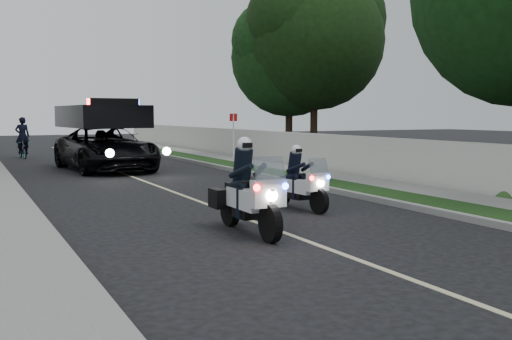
# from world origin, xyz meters

# --- Properties ---
(ground) EXTENTS (120.00, 120.00, 0.00)m
(ground) POSITION_xyz_m (0.00, 0.00, 0.00)
(ground) COLOR black
(ground) RESTS_ON ground
(curb_right) EXTENTS (0.20, 60.00, 0.15)m
(curb_right) POSITION_xyz_m (4.10, 10.00, 0.07)
(curb_right) COLOR gray
(curb_right) RESTS_ON ground
(grass_verge) EXTENTS (1.20, 60.00, 0.16)m
(grass_verge) POSITION_xyz_m (4.80, 10.00, 0.08)
(grass_verge) COLOR #193814
(grass_verge) RESTS_ON ground
(sidewalk_right) EXTENTS (1.40, 60.00, 0.16)m
(sidewalk_right) POSITION_xyz_m (6.10, 10.00, 0.08)
(sidewalk_right) COLOR gray
(sidewalk_right) RESTS_ON ground
(property_wall) EXTENTS (0.22, 60.00, 1.50)m
(property_wall) POSITION_xyz_m (7.10, 10.00, 0.75)
(property_wall) COLOR beige
(property_wall) RESTS_ON ground
(curb_left) EXTENTS (0.20, 60.00, 0.15)m
(curb_left) POSITION_xyz_m (-4.10, 10.00, 0.07)
(curb_left) COLOR gray
(curb_left) RESTS_ON ground
(lane_marking) EXTENTS (0.12, 50.00, 0.01)m
(lane_marking) POSITION_xyz_m (0.00, 10.00, 0.00)
(lane_marking) COLOR #BFB78C
(lane_marking) RESTS_ON ground
(police_moto_left) EXTENTS (0.77, 2.18, 1.85)m
(police_moto_left) POSITION_xyz_m (-0.64, 2.31, 0.00)
(police_moto_left) COLOR silver
(police_moto_left) RESTS_ON ground
(police_moto_right) EXTENTS (0.82, 1.88, 1.55)m
(police_moto_right) POSITION_xyz_m (1.69, 4.39, 0.00)
(police_moto_right) COLOR white
(police_moto_right) RESTS_ON ground
(police_suv) EXTENTS (3.42, 6.55, 3.08)m
(police_suv) POSITION_xyz_m (-0.31, 16.47, 0.00)
(police_suv) COLOR black
(police_suv) RESTS_ON ground
(bicycle) EXTENTS (0.76, 1.69, 0.86)m
(bicycle) POSITION_xyz_m (-2.72, 25.03, 0.00)
(bicycle) COLOR black
(bicycle) RESTS_ON ground
(cyclist) EXTENTS (0.71, 0.49, 1.92)m
(cyclist) POSITION_xyz_m (-2.72, 25.03, 0.00)
(cyclist) COLOR black
(cyclist) RESTS_ON ground
(sign_post) EXTENTS (0.45, 0.45, 2.37)m
(sign_post) POSITION_xyz_m (6.00, 17.95, 0.00)
(sign_post) COLOR red
(sign_post) RESTS_ON ground
(tree_right_c) EXTENTS (8.41, 8.41, 11.37)m
(tree_right_c) POSITION_xyz_m (10.22, 17.61, 0.00)
(tree_right_c) COLOR black
(tree_right_c) RESTS_ON ground
(tree_right_d) EXTENTS (6.54, 6.54, 9.88)m
(tree_right_d) POSITION_xyz_m (9.54, 18.93, 0.00)
(tree_right_d) COLOR #163B13
(tree_right_d) RESTS_ON ground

